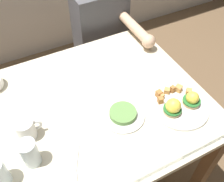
{
  "coord_description": "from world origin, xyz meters",
  "views": [
    {
      "loc": [
        -0.21,
        -0.73,
        1.69
      ],
      "look_at": [
        0.17,
        0.0,
        0.78
      ],
      "focal_mm": 41.1,
      "sensor_mm": 36.0,
      "label": 1
    }
  ],
  "objects_px": {
    "dining_table": "(82,122)",
    "water_glass_extra": "(30,154)",
    "side_plate": "(123,114)",
    "diner_person": "(103,35)",
    "fork": "(76,165)",
    "eggs_benedict_plate": "(180,104)",
    "coffee_mug": "(26,129)"
  },
  "relations": [
    {
      "from": "side_plate",
      "to": "diner_person",
      "type": "xyz_separation_m",
      "value": [
        0.25,
        0.73,
        -0.1
      ]
    },
    {
      "from": "water_glass_extra",
      "to": "side_plate",
      "type": "height_order",
      "value": "water_glass_extra"
    },
    {
      "from": "water_glass_extra",
      "to": "fork",
      "type": "bearing_deg",
      "value": -33.34
    },
    {
      "from": "eggs_benedict_plate",
      "to": "diner_person",
      "type": "bearing_deg",
      "value": 90.83
    },
    {
      "from": "dining_table",
      "to": "fork",
      "type": "xyz_separation_m",
      "value": [
        -0.13,
        -0.26,
        0.11
      ]
    },
    {
      "from": "dining_table",
      "to": "water_glass_extra",
      "type": "height_order",
      "value": "water_glass_extra"
    },
    {
      "from": "fork",
      "to": "diner_person",
      "type": "height_order",
      "value": "diner_person"
    },
    {
      "from": "side_plate",
      "to": "dining_table",
      "type": "bearing_deg",
      "value": 140.12
    },
    {
      "from": "diner_person",
      "to": "dining_table",
      "type": "bearing_deg",
      "value": -123.9
    },
    {
      "from": "water_glass_extra",
      "to": "side_plate",
      "type": "xyz_separation_m",
      "value": [
        0.43,
        0.03,
        -0.04
      ]
    },
    {
      "from": "fork",
      "to": "diner_person",
      "type": "bearing_deg",
      "value": 58.24
    },
    {
      "from": "dining_table",
      "to": "side_plate",
      "type": "height_order",
      "value": "side_plate"
    },
    {
      "from": "eggs_benedict_plate",
      "to": "coffee_mug",
      "type": "xyz_separation_m",
      "value": [
        -0.67,
        0.17,
        0.03
      ]
    },
    {
      "from": "coffee_mug",
      "to": "water_glass_extra",
      "type": "height_order",
      "value": "water_glass_extra"
    },
    {
      "from": "dining_table",
      "to": "coffee_mug",
      "type": "relative_size",
      "value": 10.76
    },
    {
      "from": "fork",
      "to": "side_plate",
      "type": "relative_size",
      "value": 0.73
    },
    {
      "from": "side_plate",
      "to": "diner_person",
      "type": "height_order",
      "value": "diner_person"
    },
    {
      "from": "dining_table",
      "to": "side_plate",
      "type": "distance_m",
      "value": 0.24
    },
    {
      "from": "dining_table",
      "to": "coffee_mug",
      "type": "distance_m",
      "value": 0.3
    },
    {
      "from": "dining_table",
      "to": "coffee_mug",
      "type": "height_order",
      "value": "coffee_mug"
    },
    {
      "from": "coffee_mug",
      "to": "diner_person",
      "type": "distance_m",
      "value": 0.92
    },
    {
      "from": "coffee_mug",
      "to": "fork",
      "type": "bearing_deg",
      "value": -59.98
    },
    {
      "from": "side_plate",
      "to": "diner_person",
      "type": "distance_m",
      "value": 0.78
    },
    {
      "from": "eggs_benedict_plate",
      "to": "side_plate",
      "type": "height_order",
      "value": "eggs_benedict_plate"
    },
    {
      "from": "fork",
      "to": "side_plate",
      "type": "height_order",
      "value": "side_plate"
    },
    {
      "from": "coffee_mug",
      "to": "dining_table",
      "type": "bearing_deg",
      "value": 7.58
    },
    {
      "from": "eggs_benedict_plate",
      "to": "fork",
      "type": "bearing_deg",
      "value": -175.0
    },
    {
      "from": "fork",
      "to": "dining_table",
      "type": "bearing_deg",
      "value": 63.66
    },
    {
      "from": "eggs_benedict_plate",
      "to": "diner_person",
      "type": "relative_size",
      "value": 0.24
    },
    {
      "from": "eggs_benedict_plate",
      "to": "coffee_mug",
      "type": "height_order",
      "value": "coffee_mug"
    },
    {
      "from": "dining_table",
      "to": "water_glass_extra",
      "type": "bearing_deg",
      "value": -149.29
    },
    {
      "from": "water_glass_extra",
      "to": "side_plate",
      "type": "distance_m",
      "value": 0.43
    }
  ]
}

